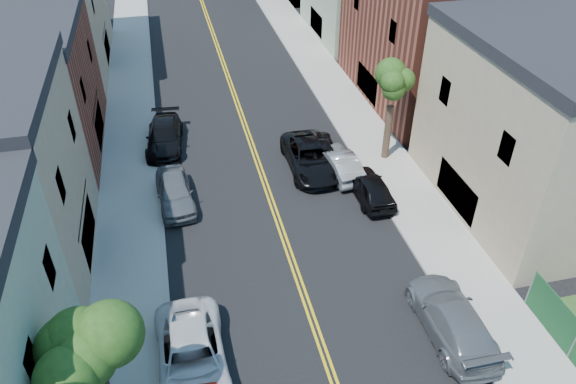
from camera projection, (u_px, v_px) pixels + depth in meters
sidewalk_left at (129, 112)px, 39.21m from camera, size 3.20×100.00×0.15m
sidewalk_right at (337, 91)px, 42.13m from camera, size 3.20×100.00×0.15m
curb_left at (153, 110)px, 39.54m from camera, size 0.30×100.00×0.15m
curb_right at (315, 93)px, 41.80m from camera, size 0.30×100.00×0.15m
bldg_left_brick at (13, 95)px, 32.63m from camera, size 9.00×12.00×8.00m
bldg_left_tan_far at (41, 11)px, 43.23m from camera, size 9.00×16.00×9.50m
bldg_right_tan at (547, 131)px, 28.04m from camera, size 9.00×12.00×9.00m
bldg_right_brick at (430, 31)px, 38.79m from camera, size 9.00×14.00×10.00m
tree_left_mid at (84, 329)px, 14.90m from camera, size 5.20×5.20×9.29m
tree_right_far at (395, 73)px, 30.92m from camera, size 4.40×4.40×8.03m
white_pickup at (192, 357)px, 21.07m from camera, size 2.74×5.86×1.62m
grey_car_left at (175, 192)px, 29.98m from camera, size 2.22×4.85×1.61m
black_car_left at (165, 136)px, 35.00m from camera, size 2.73×5.59×1.57m
grey_car_right at (452, 319)px, 22.62m from camera, size 2.42×5.75×1.66m
black_car_right at (370, 187)px, 30.44m from camera, size 1.89×4.51×1.52m
silver_car_right at (339, 163)px, 32.50m from camera, size 2.02×4.65×1.49m
dark_car_right_far at (318, 149)px, 33.87m from camera, size 2.43×4.99×1.37m
black_suv_lane at (310, 157)px, 32.84m from camera, size 2.77×5.92×1.64m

